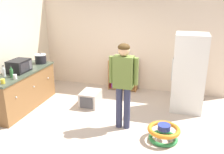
% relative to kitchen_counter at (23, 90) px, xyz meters
% --- Properties ---
extents(ground_plane, '(12.00, 12.00, 0.00)m').
position_rel_kitchen_counter_xyz_m(ground_plane, '(2.20, -0.31, -0.45)').
color(ground_plane, beige).
rests_on(ground_plane, ground).
extents(back_wall, '(5.20, 0.06, 2.70)m').
position_rel_kitchen_counter_xyz_m(back_wall, '(2.20, 2.02, 0.90)').
color(back_wall, beige).
rests_on(back_wall, ground).
extents(left_side_wall, '(0.06, 2.99, 2.70)m').
position_rel_kitchen_counter_xyz_m(left_side_wall, '(-0.43, 0.49, 0.90)').
color(left_side_wall, beige).
rests_on(left_side_wall, ground).
extents(kitchen_counter, '(0.65, 1.96, 0.90)m').
position_rel_kitchen_counter_xyz_m(kitchen_counter, '(0.00, 0.00, 0.00)').
color(kitchen_counter, brown).
rests_on(kitchen_counter, ground).
extents(refrigerator, '(0.73, 0.68, 1.78)m').
position_rel_kitchen_counter_xyz_m(refrigerator, '(3.72, 1.01, 0.44)').
color(refrigerator, white).
rests_on(refrigerator, ground).
extents(bookshelf, '(0.80, 0.28, 0.85)m').
position_rel_kitchen_counter_xyz_m(bookshelf, '(1.95, 1.84, -0.08)').
color(bookshelf, '#B37D45').
rests_on(bookshelf, ground).
extents(standing_person, '(0.57, 0.23, 1.73)m').
position_rel_kitchen_counter_xyz_m(standing_person, '(2.50, -0.25, 0.60)').
color(standing_person, '#313553').
rests_on(standing_person, ground).
extents(baby_walker, '(0.60, 0.60, 0.32)m').
position_rel_kitchen_counter_xyz_m(baby_walker, '(3.34, -0.50, -0.29)').
color(baby_walker, '#2E8F47').
rests_on(baby_walker, ground).
extents(pet_carrier, '(0.42, 0.55, 0.36)m').
position_rel_kitchen_counter_xyz_m(pet_carrier, '(1.50, 0.53, -0.27)').
color(pet_carrier, '#BEB3AA').
rests_on(pet_carrier, ground).
extents(microwave, '(0.37, 0.48, 0.28)m').
position_rel_kitchen_counter_xyz_m(microwave, '(0.01, -0.03, 0.59)').
color(microwave, black).
rests_on(microwave, kitchen_counter).
extents(crock_pot, '(0.29, 0.29, 0.26)m').
position_rel_kitchen_counter_xyz_m(crock_pot, '(0.07, 0.77, 0.56)').
color(crock_pot, black).
rests_on(crock_pot, kitchen_counter).
extents(banana_bunch, '(0.12, 0.16, 0.04)m').
position_rel_kitchen_counter_xyz_m(banana_bunch, '(-0.04, 0.42, 0.48)').
color(banana_bunch, yellow).
rests_on(banana_bunch, kitchen_counter).
extents(green_glass_bottle, '(0.07, 0.07, 0.25)m').
position_rel_kitchen_counter_xyz_m(green_glass_bottle, '(0.09, -0.41, 0.55)').
color(green_glass_bottle, '#33753D').
rests_on(green_glass_bottle, kitchen_counter).
extents(clear_bottle, '(0.07, 0.07, 0.25)m').
position_rel_kitchen_counter_xyz_m(clear_bottle, '(-0.10, -0.41, 0.55)').
color(clear_bottle, silver).
rests_on(clear_bottle, kitchen_counter).
extents(yellow_cup, '(0.08, 0.08, 0.09)m').
position_rel_kitchen_counter_xyz_m(yellow_cup, '(0.18, -0.80, 0.50)').
color(yellow_cup, yellow).
rests_on(yellow_cup, kitchen_counter).
extents(white_cup, '(0.08, 0.08, 0.09)m').
position_rel_kitchen_counter_xyz_m(white_cup, '(0.23, -0.48, 0.50)').
color(white_cup, white).
rests_on(white_cup, kitchen_counter).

